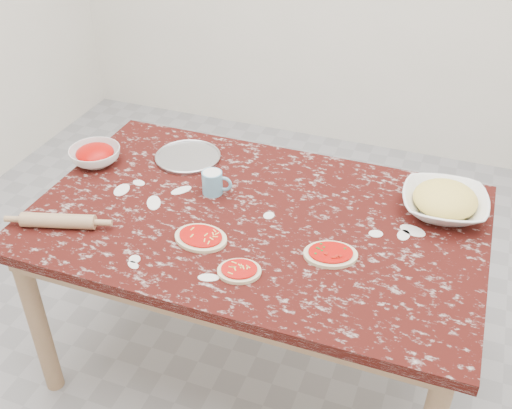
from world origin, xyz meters
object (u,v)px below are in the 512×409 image
object	(u,v)px
sauce_bowl	(95,156)
rolling_pin	(58,221)
worktable	(256,234)
flour_mug	(213,182)
cheese_bowl	(444,204)
pizza_tray	(188,157)

from	to	relation	value
sauce_bowl	rolling_pin	world-z (taller)	sauce_bowl
sauce_bowl	worktable	bearing A→B (deg)	-9.20
sauce_bowl	flour_mug	world-z (taller)	flour_mug
flour_mug	rolling_pin	world-z (taller)	flour_mug
worktable	cheese_bowl	bearing A→B (deg)	22.15
worktable	cheese_bowl	xyz separation A→B (m)	(0.62, 0.25, 0.12)
pizza_tray	flour_mug	world-z (taller)	flour_mug
cheese_bowl	flour_mug	size ratio (longest dim) A/B	2.62
flour_mug	pizza_tray	bearing A→B (deg)	135.82
sauce_bowl	rolling_pin	size ratio (longest dim) A/B	0.79
pizza_tray	cheese_bowl	bearing A→B (deg)	-1.43
cheese_bowl	rolling_pin	size ratio (longest dim) A/B	1.16
sauce_bowl	flour_mug	xyz separation A→B (m)	(0.54, -0.04, 0.01)
worktable	sauce_bowl	xyz separation A→B (m)	(-0.74, 0.12, 0.12)
pizza_tray	rolling_pin	distance (m)	0.62
pizza_tray	flour_mug	bearing A→B (deg)	-44.18
worktable	sauce_bowl	distance (m)	0.76
worktable	cheese_bowl	size ratio (longest dim) A/B	5.30
cheese_bowl	flour_mug	xyz separation A→B (m)	(-0.83, -0.17, 0.01)
worktable	rolling_pin	size ratio (longest dim) A/B	6.17
cheese_bowl	pizza_tray	bearing A→B (deg)	178.57
pizza_tray	sauce_bowl	distance (m)	0.37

